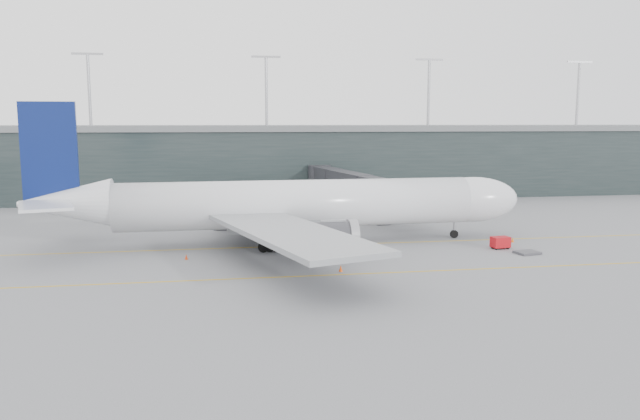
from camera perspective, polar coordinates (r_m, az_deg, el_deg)
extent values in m
plane|color=slate|center=(84.57, -5.60, -2.86)|extent=(320.00, 320.00, 0.00)
cube|color=#C39712|center=(80.66, -5.41, -3.39)|extent=(160.00, 0.25, 0.02)
cube|color=#C39712|center=(65.09, -4.42, -6.16)|extent=(160.00, 0.25, 0.02)
cube|color=#C39712|center=(104.62, -3.59, -0.73)|extent=(0.25, 60.00, 0.02)
cube|color=black|center=(141.27, -7.20, 4.36)|extent=(240.00, 35.00, 14.00)
cube|color=slate|center=(140.99, -7.26, 7.44)|extent=(240.00, 36.00, 1.20)
cylinder|color=#9E9EA3|center=(133.33, -20.35, 10.16)|extent=(0.60, 0.60, 14.00)
cylinder|color=#9E9EA3|center=(131.42, -4.93, 10.66)|extent=(0.60, 0.60, 14.00)
cylinder|color=#9E9EA3|center=(138.63, 9.90, 10.44)|extent=(0.60, 0.60, 14.00)
cylinder|color=#9E9EA3|center=(153.67, 22.50, 9.71)|extent=(0.60, 0.60, 14.00)
cylinder|color=silver|center=(81.84, -2.20, 0.58)|extent=(46.35, 7.09, 6.23)
ellipsoid|color=silver|center=(88.74, 13.75, 0.94)|extent=(13.20, 6.47, 6.23)
cone|color=silver|center=(82.72, -22.25, 0.56)|extent=(11.17, 6.19, 5.98)
cube|color=gray|center=(82.06, -2.88, -1.10)|extent=(16.18, 5.32, 2.01)
cube|color=black|center=(90.25, 15.99, 1.62)|extent=(2.27, 3.06, 0.80)
cube|color=gray|center=(66.33, -2.84, -2.06)|extent=(17.20, 30.53, 0.55)
cylinder|color=#3A3A3F|center=(73.29, 0.44, -2.44)|extent=(7.10, 3.65, 3.52)
cube|color=gray|center=(96.99, -5.28, 1.13)|extent=(16.26, 30.50, 0.55)
cylinder|color=#3A3A3F|center=(91.87, -1.80, -0.30)|extent=(7.10, 3.65, 3.52)
cube|color=#091650|center=(82.53, -23.51, 4.89)|extent=(6.54, 0.62, 12.06)
cube|color=silver|center=(77.53, -23.82, 0.38)|extent=(7.82, 10.22, 0.35)
cube|color=silver|center=(88.24, -22.18, 1.33)|extent=(7.55, 10.11, 0.35)
cylinder|color=black|center=(88.45, 12.16, -2.16)|extent=(1.11, 0.42, 1.11)
cylinder|color=#9E9EA3|center=(88.32, 12.17, -1.68)|extent=(0.30, 0.30, 2.61)
cylinder|color=black|center=(77.40, -4.62, -3.38)|extent=(1.32, 0.53, 1.31)
cylinder|color=black|center=(86.84, -5.27, -2.13)|extent=(1.32, 0.53, 1.31)
cube|color=#28282C|center=(88.46, 8.56, 1.30)|extent=(4.31, 4.68, 3.19)
cube|color=#28282C|center=(96.86, 5.94, 1.93)|extent=(5.41, 15.09, 2.85)
cube|color=#28282C|center=(110.35, 2.64, 2.71)|extent=(5.69, 15.14, 2.96)
cube|color=#28282C|center=(124.15, 0.06, 3.32)|extent=(5.97, 15.19, 3.08)
cylinder|color=#9E9EA3|center=(98.01, 5.71, -0.08)|extent=(0.57, 0.57, 4.33)
cube|color=#3A3A3F|center=(98.27, 5.69, -1.09)|extent=(2.54, 2.08, 0.80)
cylinder|color=#28282C|center=(126.74, 3.04, 3.40)|extent=(4.56, 4.56, 3.42)
cylinder|color=#28282C|center=(127.09, 3.02, 1.76)|extent=(2.05, 2.05, 4.10)
cube|color=#AD0C12|center=(82.39, 16.17, -2.82)|extent=(2.42, 1.73, 1.33)
cylinder|color=black|center=(81.65, 15.87, -3.38)|extent=(0.43, 0.21, 0.41)
cylinder|color=black|center=(82.55, 16.82, -3.30)|extent=(0.43, 0.21, 0.41)
cylinder|color=black|center=(82.49, 15.48, -3.25)|extent=(0.43, 0.21, 0.41)
cylinder|color=black|center=(83.38, 16.42, -3.17)|extent=(0.43, 0.21, 0.41)
cube|color=#3F3E44|center=(80.35, 18.41, -3.70)|extent=(3.10, 2.66, 0.27)
cube|color=#3A3A3F|center=(94.14, -8.97, -1.71)|extent=(2.50, 2.21, 0.21)
cube|color=silver|center=(93.98, -8.98, -1.13)|extent=(2.06, 1.99, 1.59)
cube|color=#23448C|center=(93.85, -8.99, -0.64)|extent=(2.13, 2.06, 0.08)
cube|color=#3A3A3F|center=(96.66, -8.46, -1.44)|extent=(2.38, 2.05, 0.21)
cube|color=#A0A2AB|center=(96.51, -8.47, -0.89)|extent=(1.95, 1.87, 1.57)
cube|color=#23448C|center=(96.39, -8.48, -0.41)|extent=(2.01, 1.93, 0.08)
cube|color=#3A3A3F|center=(93.62, -6.90, -1.73)|extent=(2.35, 2.13, 0.19)
cube|color=silver|center=(93.48, -6.91, -1.21)|extent=(1.96, 1.90, 1.44)
cube|color=#23448C|center=(93.36, -6.92, -0.75)|extent=(2.02, 1.97, 0.08)
cone|color=orange|center=(87.36, 17.20, -2.63)|extent=(0.40, 0.40, 0.63)
cone|color=#F34C0D|center=(67.34, 1.91, -5.36)|extent=(0.43, 0.43, 0.69)
cone|color=orange|center=(98.01, 0.25, -1.10)|extent=(0.45, 0.45, 0.71)
cone|color=#E83D0C|center=(74.77, -12.13, -4.21)|extent=(0.39, 0.39, 0.62)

